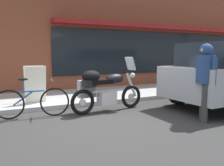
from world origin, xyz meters
TOP-DOWN VIEW (x-y plane):
  - ground_plane at (0.00, 0.00)m, footprint 80.00×80.00m
  - storefront_building at (8.66, 4.20)m, footprint 25.31×0.90m
  - touring_motorcycle at (0.36, 0.63)m, footprint 2.09×0.62m
  - parked_bicycle at (-1.36, 0.81)m, footprint 1.68×0.48m
  - pedestrian_walking at (1.97, -1.14)m, footprint 0.38×0.56m
  - sandwich_board_sign at (-1.11, 2.03)m, footprint 0.55×0.43m

SIDE VIEW (x-z plane):
  - ground_plane at x=0.00m, z-range 0.00..0.00m
  - parked_bicycle at x=-1.36m, z-range -0.09..0.84m
  - touring_motorcycle at x=0.36m, z-range -0.10..1.30m
  - sandwich_board_sign at x=-1.11m, z-range 0.13..1.14m
  - pedestrian_walking at x=1.97m, z-range 0.22..1.90m
  - storefront_building at x=8.66m, z-range -0.09..7.38m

